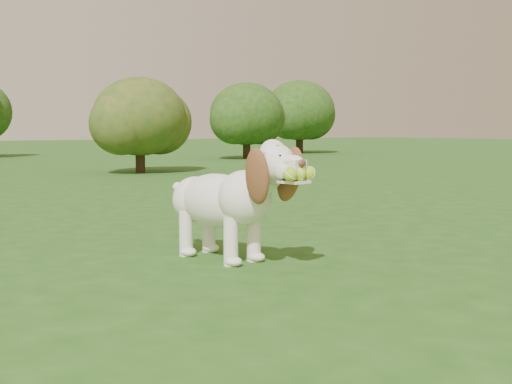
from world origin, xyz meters
TOP-DOWN VIEW (x-y plane):
  - ground at (0.00, 0.00)m, footprint 80.00×80.00m
  - dog at (0.27, -0.32)m, footprint 0.49×1.05m
  - shrub_f at (6.92, 10.17)m, footprint 1.81×1.81m
  - shrub_c at (2.68, 6.74)m, footprint 1.54×1.54m
  - shrub_h at (10.22, 12.41)m, footprint 2.13×2.13m

SIDE VIEW (x-z plane):
  - ground at x=0.00m, z-range 0.00..0.00m
  - dog at x=0.27m, z-range 0.02..0.70m
  - shrub_c at x=2.68m, z-range 0.14..1.74m
  - shrub_f at x=6.92m, z-range 0.17..2.05m
  - shrub_h at x=10.22m, z-range 0.19..2.40m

